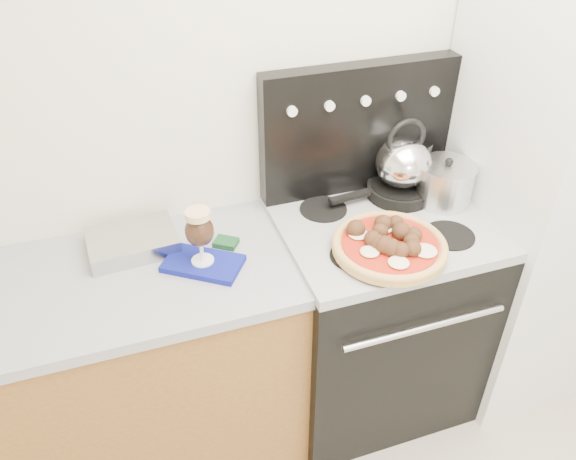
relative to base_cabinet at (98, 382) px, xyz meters
name	(u,v)px	position (x,y,z in m)	size (l,w,h in m)	color
room_shell	(558,329)	(1.02, -0.91, 0.82)	(3.52, 3.01, 2.52)	#B3AA92
base_cabinet	(98,382)	(0.00, 0.00, 0.00)	(1.45, 0.60, 0.86)	brown
countertop	(71,291)	(0.00, 0.00, 0.45)	(1.48, 0.63, 0.04)	#A1A0AB
stove_body	(373,317)	(1.10, -0.02, 0.01)	(0.76, 0.65, 0.88)	black
cooktop	(384,227)	(1.10, -0.02, 0.47)	(0.76, 0.65, 0.04)	#ADADB2
backguard	(358,129)	(1.10, 0.25, 0.74)	(0.76, 0.08, 0.50)	black
fridge	(548,187)	(1.80, -0.05, 0.52)	(0.64, 0.68, 1.90)	silver
foil_sheet	(133,242)	(0.22, 0.14, 0.50)	(0.30, 0.22, 0.06)	silver
oven_mitt	(203,264)	(0.43, -0.04, 0.48)	(0.26, 0.15, 0.02)	navy
beer_glass	(200,236)	(0.43, -0.04, 0.59)	(0.09, 0.09, 0.20)	black
pizza_pan	(389,251)	(1.04, -0.19, 0.50)	(0.36, 0.36, 0.01)	black
pizza	(390,244)	(1.04, -0.19, 0.53)	(0.39, 0.39, 0.06)	#ECB45C
skillet	(399,190)	(1.24, 0.12, 0.51)	(0.25, 0.25, 0.05)	black
tea_kettle	(404,159)	(1.24, 0.12, 0.65)	(0.21, 0.21, 0.23)	white
stock_pot	(445,184)	(1.38, 0.03, 0.57)	(0.21, 0.21, 0.15)	silver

